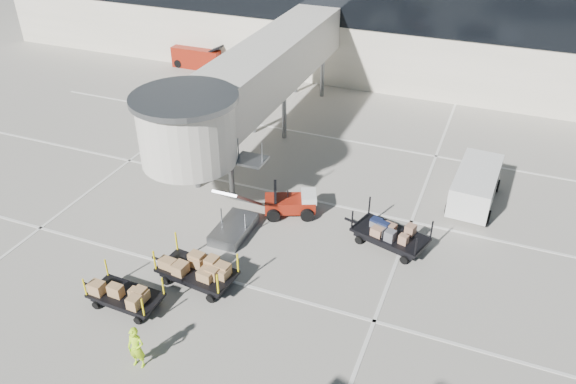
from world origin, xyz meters
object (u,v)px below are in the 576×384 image
at_px(baggage_tug, 291,203).
at_px(ground_worker, 136,348).
at_px(suitcase_cart, 389,234).
at_px(box_cart_near, 193,270).
at_px(minivan, 476,183).
at_px(box_cart_far, 128,295).
at_px(belt_loader, 199,57).

relative_size(baggage_tug, ground_worker, 1.60).
distance_m(suitcase_cart, box_cart_near, 8.71).
bearing_deg(ground_worker, baggage_tug, 76.66).
bearing_deg(minivan, suitcase_cart, -117.62).
bearing_deg(ground_worker, box_cart_far, 125.69).
bearing_deg(ground_worker, box_cart_near, 89.75).
relative_size(box_cart_near, ground_worker, 2.35).
bearing_deg(box_cart_near, ground_worker, -78.61).
height_order(box_cart_near, ground_worker, ground_worker).
xyz_separation_m(ground_worker, minivan, (9.49, 15.06, 0.21)).
bearing_deg(box_cart_near, baggage_tug, 79.17).
relative_size(suitcase_cart, belt_loader, 0.94).
bearing_deg(box_cart_far, ground_worker, -46.58).
bearing_deg(suitcase_cart, ground_worker, -106.66).
distance_m(suitcase_cart, belt_loader, 25.85).
relative_size(ground_worker, belt_loader, 0.39).
height_order(minivan, belt_loader, belt_loader).
xyz_separation_m(baggage_tug, box_cart_near, (-1.86, -6.13, 0.06)).
bearing_deg(minivan, box_cart_near, -129.79).
bearing_deg(baggage_tug, box_cart_near, -130.00).
bearing_deg(belt_loader, minivan, -28.17).
height_order(baggage_tug, minivan, minivan).
distance_m(box_cart_near, ground_worker, 4.49).
distance_m(box_cart_near, minivan, 14.51).
xyz_separation_m(box_cart_near, ground_worker, (0.42, -4.47, 0.21)).
bearing_deg(belt_loader, suitcase_cart, -41.64).
distance_m(suitcase_cart, box_cart_far, 11.33).
bearing_deg(belt_loader, baggage_tug, -48.89).
xyz_separation_m(suitcase_cart, box_cart_near, (-6.81, -5.42, 0.07)).
relative_size(box_cart_far, belt_loader, 0.81).
bearing_deg(ground_worker, belt_loader, 109.94).
relative_size(baggage_tug, belt_loader, 0.62).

